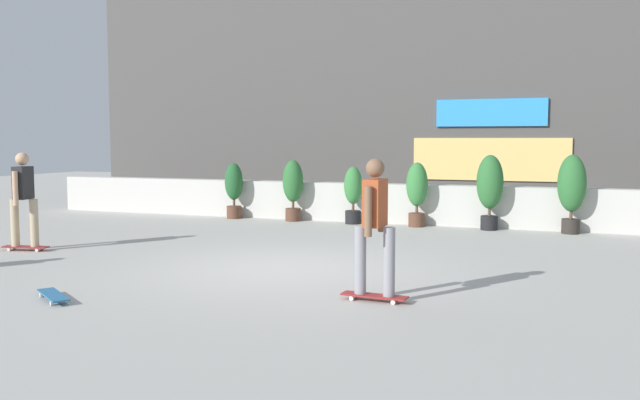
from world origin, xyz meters
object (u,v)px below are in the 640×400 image
potted_plant_1 (293,186)px  skateboard_near_camera (53,295)px  potted_plant_2 (353,192)px  skater_foreground (375,223)px  skater_mid_plaza (24,196)px  potted_plant_5 (572,187)px  potted_plant_4 (490,186)px  potted_plant_3 (417,190)px  potted_plant_0 (234,187)px

potted_plant_1 → skateboard_near_camera: bearing=-86.9°
potted_plant_2 → skater_foreground: (2.58, -7.10, 0.22)m
skater_mid_plaza → potted_plant_5: bearing=32.7°
potted_plant_5 → potted_plant_4: bearing=180.0°
potted_plant_3 → potted_plant_0: bearing=180.0°
potted_plant_5 → skater_foreground: (-2.08, -7.10, -0.00)m
potted_plant_2 → skater_foreground: size_ratio=0.77×
potted_plant_2 → potted_plant_3: (1.47, 0.00, 0.09)m
potted_plant_2 → skater_mid_plaza: skater_mid_plaza is taller
potted_plant_2 → skater_foreground: skater_foreground is taller
potted_plant_0 → potted_plant_2: (3.04, 0.00, -0.03)m
potted_plant_3 → potted_plant_5: size_ratio=0.88×
potted_plant_2 → potted_plant_3: 1.47m
potted_plant_3 → skateboard_near_camera: 8.82m
potted_plant_5 → potted_plant_3: bearing=180.0°
potted_plant_2 → skater_mid_plaza: bearing=-126.1°
potted_plant_4 → potted_plant_5: 1.63m
skater_mid_plaza → skateboard_near_camera: skater_mid_plaza is taller
potted_plant_0 → potted_plant_5: (7.70, 0.00, 0.19)m
potted_plant_2 → potted_plant_4: bearing=0.0°
skateboard_near_camera → potted_plant_4: bearing=64.2°
potted_plant_1 → potted_plant_4: potted_plant_4 is taller
potted_plant_3 → potted_plant_4: size_ratio=0.89×
potted_plant_1 → potted_plant_4: bearing=0.0°
potted_plant_0 → potted_plant_3: 4.51m
potted_plant_0 → potted_plant_4: size_ratio=0.84×
potted_plant_5 → skateboard_near_camera: 10.21m
potted_plant_4 → skateboard_near_camera: (-4.07, -8.42, -0.87)m
skateboard_near_camera → skater_mid_plaza: bearing=137.9°
potted_plant_0 → potted_plant_5: 7.70m
potted_plant_4 → skater_foreground: 7.12m
potted_plant_1 → skater_foreground: 8.18m
potted_plant_3 → skater_mid_plaza: bearing=-134.7°
potted_plant_0 → skater_foreground: (5.61, -7.10, 0.18)m
potted_plant_4 → skater_mid_plaza: skater_mid_plaza is taller
potted_plant_1 → potted_plant_5: bearing=0.0°
potted_plant_3 → skater_foreground: skater_foreground is taller
potted_plant_1 → skater_mid_plaza: bearing=-115.0°
potted_plant_4 → potted_plant_5: size_ratio=0.99×
skateboard_near_camera → potted_plant_1: bearing=93.1°
potted_plant_3 → potted_plant_5: (3.19, 0.00, 0.13)m
potted_plant_0 → skater_foreground: 9.06m
potted_plant_4 → skater_mid_plaza: bearing=-141.7°
skater_foreground → potted_plant_3: bearing=98.9°
potted_plant_0 → potted_plant_1: potted_plant_1 is taller
potted_plant_4 → skater_foreground: bearing=-93.7°
potted_plant_0 → potted_plant_3: bearing=0.0°
potted_plant_2 → skateboard_near_camera: bearing=-97.0°
potted_plant_1 → potted_plant_5: size_ratio=0.89×
potted_plant_0 → skater_mid_plaza: skater_mid_plaza is taller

